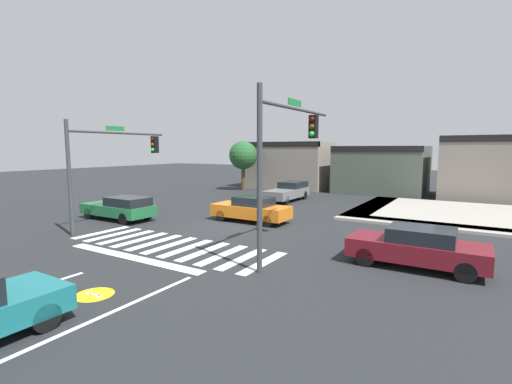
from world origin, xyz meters
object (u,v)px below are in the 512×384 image
(car_orange, at_px, (251,209))
(roadside_tree, at_px, (243,156))
(car_gray, at_px, (288,191))
(traffic_signal_southeast, at_px, (287,145))
(traffic_signal_southwest, at_px, (113,155))
(car_green, at_px, (120,208))
(car_maroon, at_px, (417,247))

(car_orange, relative_size, roadside_tree, 0.92)
(car_orange, distance_m, roadside_tree, 15.51)
(car_orange, xyz_separation_m, roadside_tree, (-8.78, 12.51, 2.65))
(car_gray, bearing_deg, traffic_signal_southeast, 26.14)
(traffic_signal_southwest, distance_m, car_orange, 7.77)
(traffic_signal_southeast, distance_m, car_gray, 15.35)
(car_gray, bearing_deg, car_green, -21.67)
(car_green, height_order, car_maroon, car_maroon)
(traffic_signal_southeast, relative_size, car_maroon, 1.37)
(traffic_signal_southeast, xyz_separation_m, car_gray, (-6.59, 13.43, -3.43))
(car_orange, relative_size, car_maroon, 0.99)
(traffic_signal_southwest, bearing_deg, traffic_signal_southeast, -91.04)
(car_gray, bearing_deg, car_orange, 12.96)
(car_maroon, bearing_deg, car_gray, -48.04)
(traffic_signal_southwest, height_order, car_gray, traffic_signal_southwest)
(traffic_signal_southeast, bearing_deg, car_orange, 43.18)
(car_gray, bearing_deg, roadside_tree, -120.52)
(traffic_signal_southeast, bearing_deg, roadside_tree, 37.54)
(car_green, distance_m, car_orange, 7.51)
(traffic_signal_southwest, relative_size, car_maroon, 1.33)
(traffic_signal_southwest, xyz_separation_m, car_orange, (5.36, 4.76, -2.99))
(car_maroon, bearing_deg, roadside_tree, -42.35)
(traffic_signal_southeast, bearing_deg, car_gray, 26.14)
(car_green, height_order, car_gray, car_gray)
(car_orange, distance_m, car_maroon, 9.70)
(car_green, bearing_deg, car_gray, -111.67)
(car_green, xyz_separation_m, car_gray, (4.73, 11.90, 0.04))
(car_gray, height_order, car_maroon, car_gray)
(traffic_signal_southeast, distance_m, car_maroon, 5.69)
(car_green, height_order, car_orange, car_orange)
(roadside_tree, bearing_deg, traffic_signal_southeast, -52.46)
(car_green, relative_size, car_orange, 1.02)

